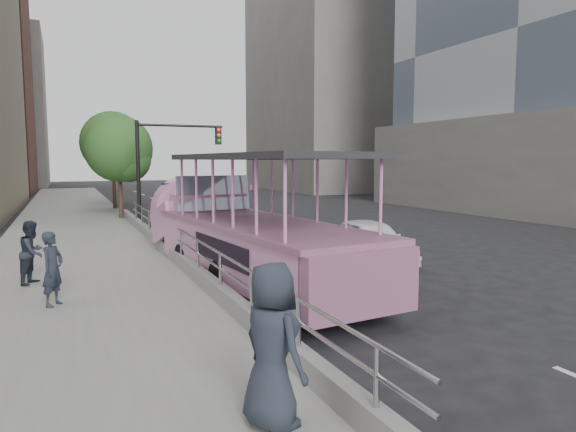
% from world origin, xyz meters
% --- Properties ---
extents(ground, '(160.00, 160.00, 0.00)m').
position_xyz_m(ground, '(0.00, 0.00, 0.00)').
color(ground, black).
extents(sidewalk, '(5.50, 80.00, 0.30)m').
position_xyz_m(sidewalk, '(-5.75, 10.00, 0.15)').
color(sidewalk, gray).
rests_on(sidewalk, ground).
extents(kerb_wall, '(0.24, 30.00, 0.36)m').
position_xyz_m(kerb_wall, '(-3.12, 2.00, 0.48)').
color(kerb_wall, gray).
rests_on(kerb_wall, sidewalk).
extents(guardrail, '(0.07, 22.00, 0.71)m').
position_xyz_m(guardrail, '(-3.12, 2.00, 1.14)').
color(guardrail, '#AFAFB4').
rests_on(guardrail, kerb_wall).
extents(duck_boat, '(3.62, 10.69, 3.48)m').
position_xyz_m(duck_boat, '(-1.71, 0.76, 1.29)').
color(duck_boat, black).
rests_on(duck_boat, ground).
extents(car, '(2.05, 4.28, 1.41)m').
position_xyz_m(car, '(3.03, 1.72, 0.71)').
color(car, white).
rests_on(car, ground).
extents(pedestrian_near, '(0.63, 0.68, 1.56)m').
position_xyz_m(pedestrian_near, '(-6.40, -0.93, 1.08)').
color(pedestrian_near, '#262D37').
rests_on(pedestrian_near, sidewalk).
extents(pedestrian_mid, '(0.86, 0.94, 1.56)m').
position_xyz_m(pedestrian_mid, '(-6.89, 1.40, 1.08)').
color(pedestrian_mid, '#262D37').
rests_on(pedestrian_mid, sidewalk).
extents(pedestrian_far, '(0.84, 1.06, 1.89)m').
position_xyz_m(pedestrian_far, '(-4.05, -7.30, 1.24)').
color(pedestrian_far, '#262D37').
rests_on(pedestrian_far, sidewalk).
extents(parking_sign, '(0.17, 0.56, 2.55)m').
position_xyz_m(parking_sign, '(-2.93, 5.37, 1.62)').
color(parking_sign, black).
rests_on(parking_sign, ground).
extents(traffic_signal, '(4.20, 0.32, 5.20)m').
position_xyz_m(traffic_signal, '(-1.70, 12.50, 3.50)').
color(traffic_signal, black).
rests_on(traffic_signal, ground).
extents(street_tree_near, '(3.52, 3.52, 5.72)m').
position_xyz_m(street_tree_near, '(-3.30, 15.93, 3.82)').
color(street_tree_near, '#342117').
rests_on(street_tree_near, ground).
extents(street_tree_far, '(3.97, 3.97, 6.45)m').
position_xyz_m(street_tree_far, '(-3.10, 21.93, 4.31)').
color(street_tree_far, '#342117').
rests_on(street_tree_far, ground).
extents(midrise_stone_a, '(20.00, 20.00, 32.00)m').
position_xyz_m(midrise_stone_a, '(26.00, 42.00, 16.00)').
color(midrise_stone_a, gray).
rests_on(midrise_stone_a, ground).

